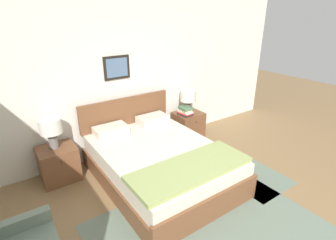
{
  "coord_description": "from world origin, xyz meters",
  "views": [
    {
      "loc": [
        -1.7,
        -0.95,
        2.38
      ],
      "look_at": [
        0.12,
        1.65,
        1.04
      ],
      "focal_mm": 28.0,
      "sensor_mm": 36.0,
      "label": 1
    }
  ],
  "objects_px": {
    "bed": "(160,162)",
    "nightstand_near_window": "(59,164)",
    "table_lamp_near_window": "(51,128)",
    "table_lamp_by_door": "(188,97)",
    "nightstand_by_door": "(188,125)"
  },
  "relations": [
    {
      "from": "bed",
      "to": "nightstand_near_window",
      "type": "bearing_deg",
      "value": 145.37
    },
    {
      "from": "nightstand_near_window",
      "to": "bed",
      "type": "bearing_deg",
      "value": -34.63
    },
    {
      "from": "nightstand_near_window",
      "to": "table_lamp_near_window",
      "type": "bearing_deg",
      "value": 113.69
    },
    {
      "from": "nightstand_near_window",
      "to": "table_lamp_by_door",
      "type": "relative_size",
      "value": 1.16
    },
    {
      "from": "nightstand_near_window",
      "to": "table_lamp_near_window",
      "type": "distance_m",
      "value": 0.58
    },
    {
      "from": "table_lamp_near_window",
      "to": "table_lamp_by_door",
      "type": "xyz_separation_m",
      "value": [
        2.48,
        0.0,
        0.0
      ]
    },
    {
      "from": "table_lamp_near_window",
      "to": "bed",
      "type": "bearing_deg",
      "value": -35.18
    },
    {
      "from": "nightstand_by_door",
      "to": "table_lamp_near_window",
      "type": "distance_m",
      "value": 2.55
    },
    {
      "from": "nightstand_by_door",
      "to": "table_lamp_by_door",
      "type": "xyz_separation_m",
      "value": [
        -0.01,
        0.03,
        0.58
      ]
    },
    {
      "from": "nightstand_by_door",
      "to": "table_lamp_by_door",
      "type": "distance_m",
      "value": 0.58
    },
    {
      "from": "nightstand_by_door",
      "to": "table_lamp_near_window",
      "type": "bearing_deg",
      "value": 179.41
    },
    {
      "from": "table_lamp_near_window",
      "to": "table_lamp_by_door",
      "type": "height_order",
      "value": "same"
    },
    {
      "from": "nightstand_near_window",
      "to": "table_lamp_by_door",
      "type": "distance_m",
      "value": 2.54
    },
    {
      "from": "bed",
      "to": "nightstand_by_door",
      "type": "xyz_separation_m",
      "value": [
        1.24,
        0.85,
        -0.02
      ]
    },
    {
      "from": "nightstand_by_door",
      "to": "table_lamp_near_window",
      "type": "xyz_separation_m",
      "value": [
        -2.49,
        0.03,
        0.58
      ]
    }
  ]
}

